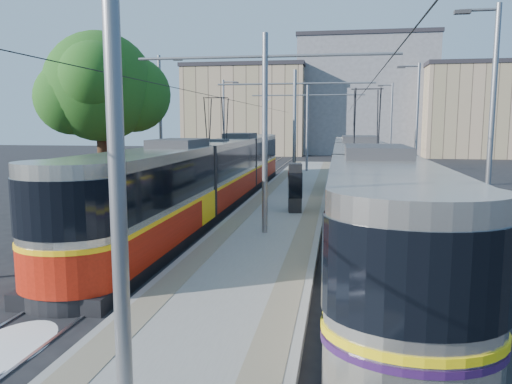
# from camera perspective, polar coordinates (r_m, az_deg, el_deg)

# --- Properties ---
(ground) EXTENTS (160.00, 160.00, 0.00)m
(ground) POSITION_cam_1_polar(r_m,az_deg,el_deg) (10.69, -5.48, -15.36)
(ground) COLOR black
(ground) RESTS_ON ground
(platform) EXTENTS (4.00, 50.00, 0.30)m
(platform) POSITION_cam_1_polar(r_m,az_deg,el_deg) (26.92, 3.79, -0.84)
(platform) COLOR gray
(platform) RESTS_ON ground
(tactile_strip_left) EXTENTS (0.70, 50.00, 0.01)m
(tactile_strip_left) POSITION_cam_1_polar(r_m,az_deg,el_deg) (27.07, 0.73, -0.44)
(tactile_strip_left) COLOR gray
(tactile_strip_left) RESTS_ON platform
(tactile_strip_right) EXTENTS (0.70, 50.00, 0.01)m
(tactile_strip_right) POSITION_cam_1_polar(r_m,az_deg,el_deg) (26.80, 6.88, -0.59)
(tactile_strip_right) COLOR gray
(tactile_strip_right) RESTS_ON platform
(rails) EXTENTS (8.71, 70.00, 0.03)m
(rails) POSITION_cam_1_polar(r_m,az_deg,el_deg) (26.94, 3.78, -1.13)
(rails) COLOR gray
(rails) RESTS_ON ground
(tram_left) EXTENTS (2.43, 31.10, 5.50)m
(tram_left) POSITION_cam_1_polar(r_m,az_deg,el_deg) (25.89, -4.47, 2.28)
(tram_left) COLOR black
(tram_left) RESTS_ON ground
(tram_right) EXTENTS (2.43, 27.91, 5.50)m
(tram_right) POSITION_cam_1_polar(r_m,az_deg,el_deg) (19.83, 12.29, 0.86)
(tram_right) COLOR black
(tram_right) RESTS_ON ground
(catenary) EXTENTS (9.20, 70.00, 7.00)m
(catenary) POSITION_cam_1_polar(r_m,az_deg,el_deg) (23.78, 3.21, 8.59)
(catenary) COLOR slate
(catenary) RESTS_ON platform
(street_lamps) EXTENTS (15.18, 38.22, 8.00)m
(street_lamps) POSITION_cam_1_polar(r_m,az_deg,el_deg) (30.59, 4.59, 7.77)
(street_lamps) COLOR slate
(street_lamps) RESTS_ON ground
(shelter) EXTENTS (0.73, 1.05, 2.16)m
(shelter) POSITION_cam_1_polar(r_m,az_deg,el_deg) (22.22, 4.47, 0.64)
(shelter) COLOR black
(shelter) RESTS_ON platform
(tree) EXTENTS (6.03, 5.57, 8.76)m
(tree) POSITION_cam_1_polar(r_m,az_deg,el_deg) (26.79, -16.50, 11.20)
(tree) COLOR #382314
(tree) RESTS_ON ground
(building_left) EXTENTS (16.32, 12.24, 12.03)m
(building_left) POSITION_cam_1_polar(r_m,az_deg,el_deg) (70.64, -0.91, 9.31)
(building_left) COLOR tan
(building_left) RESTS_ON ground
(building_centre) EXTENTS (18.36, 14.28, 15.97)m
(building_centre) POSITION_cam_1_polar(r_m,az_deg,el_deg) (73.67, 12.23, 10.61)
(building_centre) COLOR gray
(building_centre) RESTS_ON ground
(building_right) EXTENTS (14.28, 10.20, 11.64)m
(building_right) POSITION_cam_1_polar(r_m,az_deg,el_deg) (69.72, 24.11, 8.50)
(building_right) COLOR tan
(building_right) RESTS_ON ground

